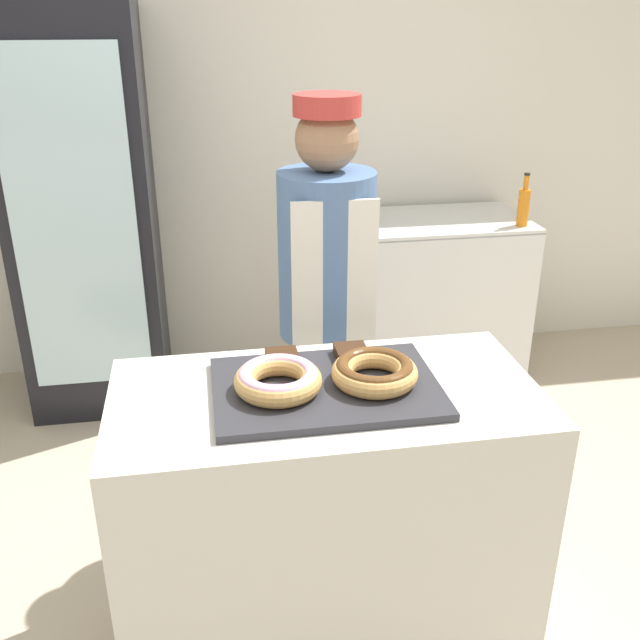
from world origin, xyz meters
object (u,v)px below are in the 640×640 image
object	(u,v)px
donut_light_glaze	(278,379)
bottle_blue	(371,206)
chest_freezer	(433,295)
brownie_back_right	(351,352)
beverage_fridge	(85,217)
donut_chocolate_glaze	(375,371)
bottle_orange	(524,206)
brownie_back_left	(282,358)
baker_person	(327,313)
serving_tray	(326,388)

from	to	relation	value
donut_light_glaze	bottle_blue	size ratio (longest dim) A/B	0.89
chest_freezer	bottle_blue	xyz separation A→B (m)	(-0.39, -0.09, 0.54)
brownie_back_right	beverage_fridge	bearing A→B (deg)	121.30
donut_chocolate_glaze	bottle_orange	xyz separation A→B (m)	(1.17, 1.59, 0.02)
chest_freezer	bottle_orange	world-z (taller)	bottle_orange
brownie_back_left	baker_person	world-z (taller)	baker_person
bottle_blue	brownie_back_left	bearing A→B (deg)	-112.67
serving_tray	brownie_back_left	xyz separation A→B (m)	(-0.11, 0.16, 0.03)
donut_light_glaze	bottle_blue	bearing A→B (deg)	68.46
donut_light_glaze	baker_person	size ratio (longest dim) A/B	0.15
donut_light_glaze	bottle_blue	xyz separation A→B (m)	(0.67, 1.70, 0.02)
brownie_back_left	chest_freezer	xyz separation A→B (m)	(1.03, 1.62, -0.50)
donut_chocolate_glaze	chest_freezer	world-z (taller)	donut_chocolate_glaze
brownie_back_right	donut_chocolate_glaze	bearing A→B (deg)	-79.41
chest_freezer	bottle_orange	distance (m)	0.69
donut_light_glaze	chest_freezer	distance (m)	2.14
bottle_blue	bottle_orange	bearing A→B (deg)	-8.13
brownie_back_left	brownie_back_right	size ratio (longest dim) A/B	1.00
serving_tray	donut_chocolate_glaze	xyz separation A→B (m)	(0.14, -0.01, 0.05)
beverage_fridge	baker_person	bearing A→B (deg)	-49.02
chest_freezer	bottle_blue	size ratio (longest dim) A/B	3.42
serving_tray	brownie_back_left	size ratio (longest dim) A/B	6.67
beverage_fridge	bottle_orange	world-z (taller)	beverage_fridge
beverage_fridge	bottle_orange	xyz separation A→B (m)	(2.18, -0.19, 0.01)
brownie_back_right	baker_person	distance (m)	0.48
bottle_orange	bottle_blue	bearing A→B (deg)	171.87
brownie_back_left	baker_person	xyz separation A→B (m)	(0.22, 0.47, -0.07)
donut_chocolate_glaze	brownie_back_left	distance (m)	0.30
brownie_back_right	beverage_fridge	xyz separation A→B (m)	(-0.98, 1.61, 0.03)
donut_light_glaze	brownie_back_right	xyz separation A→B (m)	(0.24, 0.17, -0.02)
brownie_back_right	donut_light_glaze	bearing A→B (deg)	-145.34
donut_chocolate_glaze	bottle_orange	distance (m)	1.97
baker_person	chest_freezer	distance (m)	1.47
donut_chocolate_glaze	bottle_orange	bearing A→B (deg)	53.65
donut_light_glaze	chest_freezer	size ratio (longest dim) A/B	0.26
donut_chocolate_glaze	baker_person	xyz separation A→B (m)	(-0.02, 0.64, -0.09)
donut_chocolate_glaze	bottle_blue	bearing A→B (deg)	76.89
donut_light_glaze	brownie_back_left	size ratio (longest dim) A/B	2.57
brownie_back_left	baker_person	bearing A→B (deg)	64.90
baker_person	bottle_blue	distance (m)	1.14
beverage_fridge	bottle_blue	bearing A→B (deg)	-3.36
chest_freezer	brownie_back_left	bearing A→B (deg)	-122.50
donut_light_glaze	donut_chocolate_glaze	size ratio (longest dim) A/B	1.00
baker_person	beverage_fridge	distance (m)	1.51
donut_light_glaze	baker_person	world-z (taller)	baker_person
baker_person	donut_light_glaze	bearing A→B (deg)	-111.53
bottle_orange	bottle_blue	size ratio (longest dim) A/B	0.98
brownie_back_left	beverage_fridge	world-z (taller)	beverage_fridge
donut_chocolate_glaze	baker_person	bearing A→B (deg)	91.96
chest_freezer	baker_person	bearing A→B (deg)	-125.25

